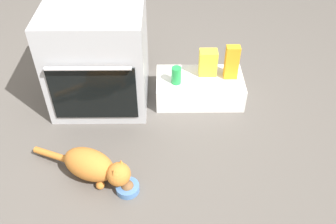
{
  "coord_description": "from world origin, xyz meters",
  "views": [
    {
      "loc": [
        0.34,
        -1.66,
        1.65
      ],
      "look_at": [
        0.36,
        -0.1,
        0.25
      ],
      "focal_mm": 38.69,
      "sensor_mm": 36.0,
      "label": 1
    }
  ],
  "objects_px": {
    "oven": "(99,55)",
    "pantry_cabinet": "(199,88)",
    "soda_can": "(176,75)",
    "juice_carton": "(232,62)",
    "food_bowl": "(128,187)",
    "cat": "(94,166)",
    "snack_bag": "(208,63)"
  },
  "relations": [
    {
      "from": "oven",
      "to": "pantry_cabinet",
      "type": "distance_m",
      "value": 0.72
    },
    {
      "from": "soda_can",
      "to": "juice_carton",
      "type": "bearing_deg",
      "value": 9.36
    },
    {
      "from": "food_bowl",
      "to": "juice_carton",
      "type": "relative_size",
      "value": 0.54
    },
    {
      "from": "food_bowl",
      "to": "cat",
      "type": "xyz_separation_m",
      "value": [
        -0.19,
        0.09,
        0.08
      ]
    },
    {
      "from": "snack_bag",
      "to": "cat",
      "type": "bearing_deg",
      "value": -131.73
    },
    {
      "from": "cat",
      "to": "snack_bag",
      "type": "height_order",
      "value": "snack_bag"
    },
    {
      "from": "oven",
      "to": "juice_carton",
      "type": "bearing_deg",
      "value": -0.68
    },
    {
      "from": "pantry_cabinet",
      "to": "cat",
      "type": "distance_m",
      "value": 0.95
    },
    {
      "from": "food_bowl",
      "to": "soda_can",
      "type": "height_order",
      "value": "soda_can"
    },
    {
      "from": "pantry_cabinet",
      "to": "cat",
      "type": "xyz_separation_m",
      "value": [
        -0.63,
        -0.71,
        0.02
      ]
    },
    {
      "from": "oven",
      "to": "juice_carton",
      "type": "xyz_separation_m",
      "value": [
        0.88,
        -0.01,
        -0.06
      ]
    },
    {
      "from": "snack_bag",
      "to": "juice_carton",
      "type": "bearing_deg",
      "value": -15.4
    },
    {
      "from": "pantry_cabinet",
      "to": "food_bowl",
      "type": "bearing_deg",
      "value": -119.22
    },
    {
      "from": "pantry_cabinet",
      "to": "juice_carton",
      "type": "bearing_deg",
      "value": 4.24
    },
    {
      "from": "snack_bag",
      "to": "pantry_cabinet",
      "type": "bearing_deg",
      "value": -132.88
    },
    {
      "from": "cat",
      "to": "snack_bag",
      "type": "xyz_separation_m",
      "value": [
        0.69,
        0.77,
        0.15
      ]
    },
    {
      "from": "food_bowl",
      "to": "snack_bag",
      "type": "height_order",
      "value": "snack_bag"
    },
    {
      "from": "oven",
      "to": "juice_carton",
      "type": "relative_size",
      "value": 2.86
    },
    {
      "from": "soda_can",
      "to": "snack_bag",
      "type": "relative_size",
      "value": 0.67
    },
    {
      "from": "cat",
      "to": "soda_can",
      "type": "relative_size",
      "value": 5.0
    },
    {
      "from": "cat",
      "to": "soda_can",
      "type": "height_order",
      "value": "soda_can"
    },
    {
      "from": "cat",
      "to": "juice_carton",
      "type": "height_order",
      "value": "juice_carton"
    },
    {
      "from": "soda_can",
      "to": "pantry_cabinet",
      "type": "bearing_deg",
      "value": 15.52
    },
    {
      "from": "cat",
      "to": "juice_carton",
      "type": "relative_size",
      "value": 2.5
    },
    {
      "from": "pantry_cabinet",
      "to": "food_bowl",
      "type": "height_order",
      "value": "pantry_cabinet"
    },
    {
      "from": "pantry_cabinet",
      "to": "snack_bag",
      "type": "xyz_separation_m",
      "value": [
        0.05,
        0.06,
        0.17
      ]
    },
    {
      "from": "juice_carton",
      "to": "oven",
      "type": "bearing_deg",
      "value": 179.32
    },
    {
      "from": "pantry_cabinet",
      "to": "juice_carton",
      "type": "xyz_separation_m",
      "value": [
        0.21,
        0.02,
        0.2
      ]
    },
    {
      "from": "food_bowl",
      "to": "snack_bag",
      "type": "xyz_separation_m",
      "value": [
        0.5,
        0.86,
        0.23
      ]
    },
    {
      "from": "pantry_cabinet",
      "to": "snack_bag",
      "type": "distance_m",
      "value": 0.19
    },
    {
      "from": "juice_carton",
      "to": "soda_can",
      "type": "xyz_separation_m",
      "value": [
        -0.37,
        -0.06,
        -0.06
      ]
    },
    {
      "from": "pantry_cabinet",
      "to": "cat",
      "type": "bearing_deg",
      "value": -131.64
    }
  ]
}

